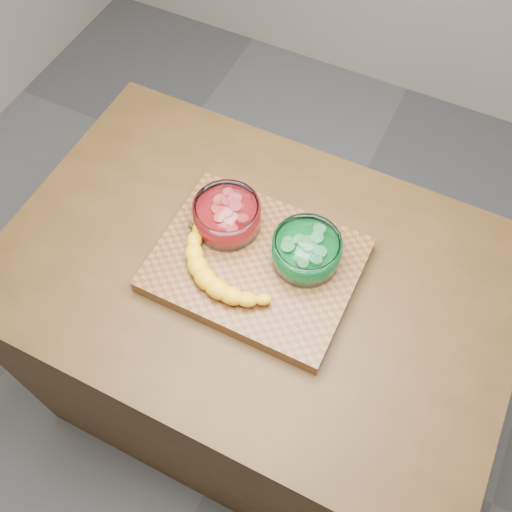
% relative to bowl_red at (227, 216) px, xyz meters
% --- Properties ---
extents(ground, '(3.50, 3.50, 0.00)m').
position_rel_bowl_red_xyz_m(ground, '(0.10, -0.06, -0.98)').
color(ground, '#5B5C60').
rests_on(ground, ground).
extents(counter, '(1.20, 0.80, 0.90)m').
position_rel_bowl_red_xyz_m(counter, '(0.10, -0.06, -0.53)').
color(counter, '#472F15').
rests_on(counter, ground).
extents(cutting_board, '(0.45, 0.35, 0.04)m').
position_rel_bowl_red_xyz_m(cutting_board, '(0.10, -0.06, -0.06)').
color(cutting_board, brown).
rests_on(cutting_board, counter).
extents(bowl_red, '(0.15, 0.15, 0.07)m').
position_rel_bowl_red_xyz_m(bowl_red, '(0.00, 0.00, 0.00)').
color(bowl_red, white).
rests_on(bowl_red, cutting_board).
extents(bowl_green, '(0.15, 0.15, 0.07)m').
position_rel_bowl_red_xyz_m(bowl_green, '(0.20, -0.01, -0.00)').
color(bowl_green, white).
rests_on(bowl_green, cutting_board).
extents(banana, '(0.28, 0.19, 0.04)m').
position_rel_bowl_red_xyz_m(banana, '(0.06, -0.11, -0.02)').
color(banana, yellow).
rests_on(banana, cutting_board).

